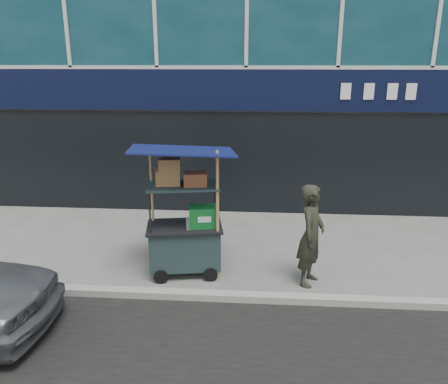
{
  "coord_description": "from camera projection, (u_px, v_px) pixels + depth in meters",
  "views": [
    {
      "loc": [
        0.25,
        -6.17,
        3.58
      ],
      "look_at": [
        -0.29,
        1.2,
        1.32
      ],
      "focal_mm": 35.0,
      "sensor_mm": 36.0,
      "label": 1
    }
  ],
  "objects": [
    {
      "name": "vendor_cart",
      "position": [
        186.0,
        230.0,
        7.42
      ],
      "size": [
        1.85,
        1.44,
        2.27
      ],
      "rotation": [
        0.0,
        0.0,
        0.16
      ],
      "color": "#19292B",
      "rests_on": "ground"
    },
    {
      "name": "curb",
      "position": [
        236.0,
        297.0,
        6.74
      ],
      "size": [
        80.0,
        0.18,
        0.12
      ],
      "primitive_type": "cube",
      "color": "#989790",
      "rests_on": "ground"
    },
    {
      "name": "ground",
      "position": [
        237.0,
        294.0,
        6.95
      ],
      "size": [
        80.0,
        80.0,
        0.0
      ],
      "primitive_type": "plane",
      "color": "slate",
      "rests_on": "ground"
    },
    {
      "name": "vendor_man",
      "position": [
        311.0,
        235.0,
        7.06
      ],
      "size": [
        0.61,
        0.73,
        1.7
      ],
      "primitive_type": "imported",
      "rotation": [
        0.0,
        0.0,
        1.18
      ],
      "color": "#27291E",
      "rests_on": "ground"
    }
  ]
}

